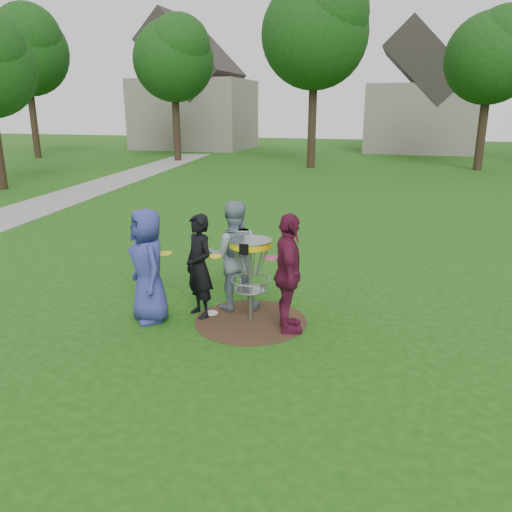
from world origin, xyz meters
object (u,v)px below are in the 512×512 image
(player_blue, at_px, (148,266))
(player_maroon, at_px, (288,274))
(player_grey, at_px, (233,256))
(player_black, at_px, (199,266))
(disc_golf_basket, at_px, (250,260))

(player_blue, distance_m, player_maroon, 2.21)
(player_blue, height_order, player_maroon, player_maroon)
(player_maroon, bearing_deg, player_grey, 41.47)
(player_black, bearing_deg, player_blue, -113.31)
(player_grey, relative_size, player_maroon, 1.01)
(player_blue, bearing_deg, player_grey, 82.14)
(player_blue, xyz_separation_m, disc_golf_basket, (1.56, 0.38, 0.11))
(player_blue, bearing_deg, player_maroon, 50.50)
(player_black, height_order, player_maroon, player_maroon)
(player_grey, bearing_deg, disc_golf_basket, 111.93)
(player_grey, xyz_separation_m, disc_golf_basket, (0.44, -0.46, 0.10))
(player_black, bearing_deg, disc_golf_basket, 38.94)
(player_black, xyz_separation_m, player_grey, (0.42, 0.47, 0.08))
(player_black, bearing_deg, player_grey, 86.70)
(disc_golf_basket, bearing_deg, player_black, -179.45)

